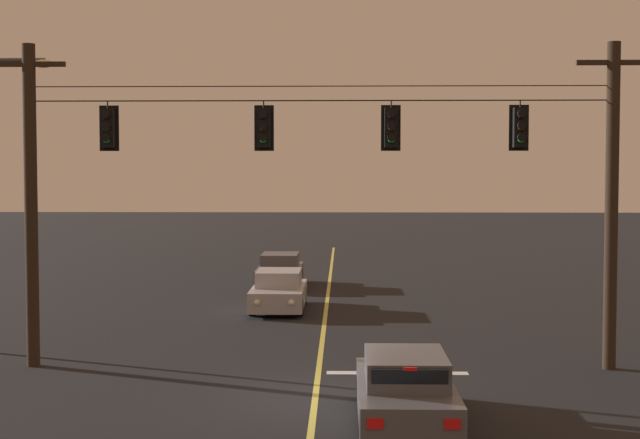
% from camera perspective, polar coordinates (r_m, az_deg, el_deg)
% --- Properties ---
extents(ground_plane, '(180.00, 180.00, 0.00)m').
position_cam_1_polar(ground_plane, '(20.10, -0.29, -10.95)').
color(ground_plane, black).
extents(lane_centre_stripe, '(0.14, 60.00, 0.01)m').
position_cam_1_polar(lane_centre_stripe, '(28.97, 0.25, -6.63)').
color(lane_centre_stripe, '#D1C64C').
rests_on(lane_centre_stripe, ground).
extents(stop_bar_paint, '(3.40, 0.36, 0.01)m').
position_cam_1_polar(stop_bar_paint, '(22.52, 4.80, -9.43)').
color(stop_bar_paint, silver).
rests_on(stop_bar_paint, ground).
extents(signal_span_assembly, '(16.04, 0.32, 7.96)m').
position_cam_1_polar(signal_span_assembly, '(22.58, -0.06, 1.19)').
color(signal_span_assembly, '#2D2116').
rests_on(signal_span_assembly, ground).
extents(traffic_light_leftmost, '(0.48, 0.41, 1.22)m').
position_cam_1_polar(traffic_light_leftmost, '(23.29, -12.99, 5.54)').
color(traffic_light_leftmost, black).
extents(traffic_light_left_inner, '(0.48, 0.41, 1.22)m').
position_cam_1_polar(traffic_light_left_inner, '(22.65, -3.51, 5.69)').
color(traffic_light_left_inner, black).
extents(traffic_light_centre, '(0.48, 0.41, 1.22)m').
position_cam_1_polar(traffic_light_centre, '(22.59, 4.42, 5.69)').
color(traffic_light_centre, black).
extents(traffic_light_right_inner, '(0.48, 0.41, 1.22)m').
position_cam_1_polar(traffic_light_right_inner, '(22.97, 12.26, 5.59)').
color(traffic_light_right_inner, black).
extents(car_waiting_near_lane, '(1.80, 4.33, 1.39)m').
position_cam_1_polar(car_waiting_near_lane, '(17.96, 5.29, -10.52)').
color(car_waiting_near_lane, '#4C4C51').
rests_on(car_waiting_near_lane, ground).
extents(car_oncoming_lead, '(1.80, 4.42, 1.39)m').
position_cam_1_polar(car_oncoming_lead, '(32.35, -2.56, -4.47)').
color(car_oncoming_lead, '#A5A5AD').
rests_on(car_oncoming_lead, ground).
extents(car_oncoming_trailing, '(1.80, 4.42, 1.39)m').
position_cam_1_polar(car_oncoming_trailing, '(38.87, -2.49, -3.21)').
color(car_oncoming_trailing, '#4C4C51').
rests_on(car_oncoming_trailing, ground).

